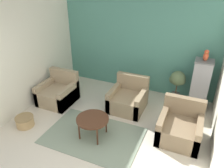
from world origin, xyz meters
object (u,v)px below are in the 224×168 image
armchair_right (180,128)px  wicker_basket (25,121)px  parrot (206,55)px  potted_plant (177,81)px  birdcage (200,85)px  coffee_table (93,120)px  armchair_middle (128,99)px  armchair_left (58,93)px

armchair_right → wicker_basket: size_ratio=2.17×
parrot → potted_plant: size_ratio=0.31×
birdcage → parrot: 0.77m
coffee_table → armchair_right: bearing=21.8°
coffee_table → armchair_right: 1.82m
armchair_middle → parrot: parrot is taller
armchair_middle → wicker_basket: (-1.89, -1.63, -0.13)m
armchair_right → wicker_basket: (-3.27, -0.98, -0.13)m
armchair_left → birdcage: birdcage is taller
coffee_table → birdcage: (1.92, 2.09, 0.22)m
coffee_table → parrot: 3.00m
coffee_table → armchair_right: size_ratio=0.77×
armchair_right → coffee_table: bearing=-158.2°
coffee_table → birdcage: 2.84m
coffee_table → armchair_middle: (0.31, 1.32, -0.15)m
armchair_middle → armchair_right: bearing=-25.1°
armchair_right → armchair_middle: 1.52m
coffee_table → wicker_basket: size_ratio=1.67×
armchair_middle → parrot: (1.61, 0.78, 1.15)m
armchair_left → armchair_right: bearing=-3.6°
coffee_table → armchair_left: (-1.50, 0.87, -0.15)m
coffee_table → birdcage: birdcage is taller
wicker_basket → armchair_right: bearing=16.8°
armchair_left → armchair_middle: bearing=13.7°
birdcage → potted_plant: bearing=174.8°
armchair_left → birdcage: size_ratio=0.68×
coffee_table → potted_plant: (1.36, 2.14, 0.18)m
potted_plant → wicker_basket: size_ratio=2.18×
parrot → armchair_middle: bearing=-154.2°
parrot → potted_plant: bearing=175.0°
potted_plant → coffee_table: bearing=-122.5°
armchair_left → potted_plant: (2.87, 1.27, 0.34)m
armchair_middle → potted_plant: potted_plant is taller
parrot → birdcage: bearing=-90.0°
armchair_right → armchair_middle: same height
armchair_middle → coffee_table: bearing=-103.3°
coffee_table → birdcage: size_ratio=0.53×
potted_plant → wicker_basket: potted_plant is taller
coffee_table → parrot: (1.92, 2.09, 0.99)m
coffee_table → armchair_right: armchair_right is taller
birdcage → armchair_right: bearing=-99.4°
armchair_middle → birdcage: birdcage is taller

